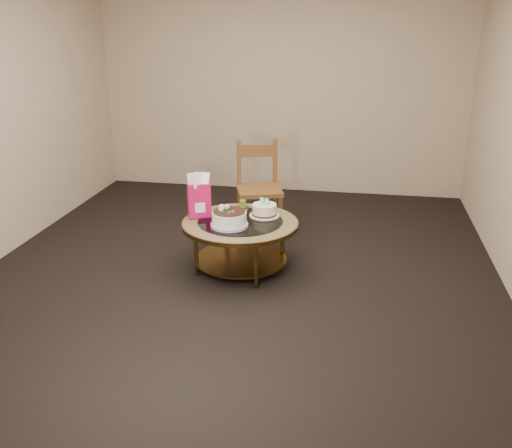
% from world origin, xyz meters
% --- Properties ---
extents(ground, '(5.00, 5.00, 0.00)m').
position_xyz_m(ground, '(0.00, 0.00, 0.00)').
color(ground, black).
rests_on(ground, ground).
extents(room_walls, '(4.52, 5.02, 2.61)m').
position_xyz_m(room_walls, '(0.00, 0.00, 1.54)').
color(room_walls, tan).
rests_on(room_walls, ground).
extents(coffee_table, '(1.02, 1.02, 0.46)m').
position_xyz_m(coffee_table, '(0.00, -0.00, 0.38)').
color(coffee_table, brown).
rests_on(coffee_table, ground).
extents(decorated_cake, '(0.32, 0.32, 0.19)m').
position_xyz_m(decorated_cake, '(-0.06, -0.15, 0.52)').
color(decorated_cake, '#C5A1E4').
rests_on(decorated_cake, coffee_table).
extents(cream_cake, '(0.27, 0.27, 0.17)m').
position_xyz_m(cream_cake, '(0.19, 0.16, 0.51)').
color(cream_cake, white).
rests_on(cream_cake, coffee_table).
extents(gift_bag, '(0.22, 0.20, 0.39)m').
position_xyz_m(gift_bag, '(-0.38, 0.05, 0.65)').
color(gift_bag, '#D6145A').
rests_on(gift_bag, coffee_table).
extents(pillar_candle, '(0.12, 0.12, 0.09)m').
position_xyz_m(pillar_candle, '(-0.04, 0.33, 0.49)').
color(pillar_candle, '#CCB554').
rests_on(pillar_candle, coffee_table).
extents(dining_chair, '(0.54, 0.54, 0.95)m').
position_xyz_m(dining_chair, '(0.00, 0.93, 0.48)').
color(dining_chair, brown).
rests_on(dining_chair, ground).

